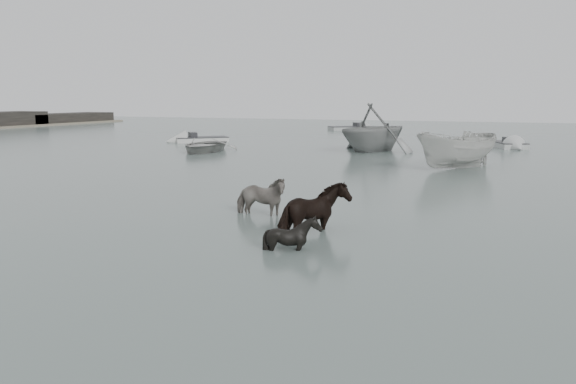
# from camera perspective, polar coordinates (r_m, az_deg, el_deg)

# --- Properties ---
(ground) EXTENTS (140.00, 140.00, 0.00)m
(ground) POSITION_cam_1_polar(r_m,az_deg,el_deg) (13.41, 3.58, -4.79)
(ground) COLOR #4B5954
(ground) RESTS_ON ground
(pony_pinto) EXTENTS (1.65, 0.79, 1.38)m
(pony_pinto) POSITION_cam_1_polar(r_m,az_deg,el_deg) (15.89, -2.82, 0.02)
(pony_pinto) COLOR black
(pony_pinto) RESTS_ON ground
(pony_dark) EXTENTS (1.56, 1.75, 1.60)m
(pony_dark) POSITION_cam_1_polar(r_m,az_deg,el_deg) (13.90, 2.85, -0.89)
(pony_dark) COLOR black
(pony_dark) RESTS_ON ground
(pony_black) EXTENTS (1.30, 1.23, 1.15)m
(pony_black) POSITION_cam_1_polar(r_m,az_deg,el_deg) (12.33, 0.43, -3.32)
(pony_black) COLOR black
(pony_black) RESTS_ON ground
(rowboat_lead) EXTENTS (4.06, 5.19, 0.98)m
(rowboat_lead) POSITION_cam_1_polar(r_m,az_deg,el_deg) (35.37, -8.56, 4.88)
(rowboat_lead) COLOR #A4A49F
(rowboat_lead) RESTS_ON ground
(rowboat_trail) EXTENTS (7.16, 7.53, 3.11)m
(rowboat_trail) POSITION_cam_1_polar(r_m,az_deg,el_deg) (35.60, 8.75, 6.62)
(rowboat_trail) COLOR gray
(rowboat_trail) RESTS_ON ground
(boat_small) EXTENTS (4.46, 5.15, 1.93)m
(boat_small) POSITION_cam_1_polar(r_m,az_deg,el_deg) (27.67, 16.84, 4.28)
(boat_small) COLOR #B4B5B0
(boat_small) RESTS_ON ground
(skiff_outer) EXTENTS (5.09, 4.84, 0.75)m
(skiff_outer) POSITION_cam_1_polar(r_m,az_deg,el_deg) (43.06, -8.79, 5.54)
(skiff_outer) COLOR #BABBB6
(skiff_outer) RESTS_ON ground
(skiff_mid) EXTENTS (2.98, 4.78, 0.75)m
(skiff_mid) POSITION_cam_1_polar(r_m,az_deg,el_deg) (40.58, 21.51, 4.75)
(skiff_mid) COLOR #A5A8A5
(skiff_mid) RESTS_ON ground
(skiff_far) EXTENTS (5.76, 5.32, 0.75)m
(skiff_far) POSITION_cam_1_polar(r_m,az_deg,el_deg) (58.88, 6.38, 6.65)
(skiff_far) COLOR #959895
(skiff_far) RESTS_ON ground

